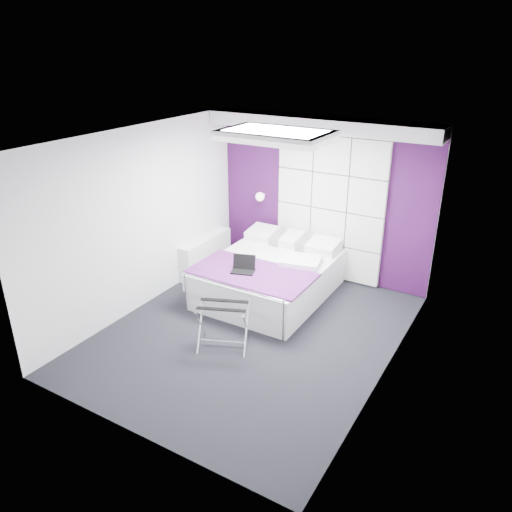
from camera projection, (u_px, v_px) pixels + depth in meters
The scene contains 15 objects.
floor at pixel (252, 333), 6.73m from camera, with size 4.40×4.40×0.00m, color black.
ceiling at pixel (251, 138), 5.69m from camera, with size 4.40×4.40×0.00m, color white.
wall_back at pixel (322, 199), 7.95m from camera, with size 3.60×3.60×0.00m, color white.
wall_left at pixel (143, 219), 7.05m from camera, with size 4.40×4.40×0.00m, color white.
wall_right at pixel (394, 275), 5.37m from camera, with size 4.40×4.40×0.00m, color white.
accent_wall at pixel (322, 199), 7.94m from camera, with size 3.58×0.02×2.58m, color #370D3B.
soffit at pixel (320, 124), 7.27m from camera, with size 3.58×0.50×0.20m, color white.
headboard at pixel (329, 209), 7.88m from camera, with size 1.80×0.08×2.30m, color white, non-canonical shape.
skylight at pixel (276, 135), 6.19m from camera, with size 1.36×0.86×0.12m, color white, non-canonical shape.
wall_lamp at pixel (261, 196), 8.36m from camera, with size 0.15×0.15×0.15m, color white.
radiator at pixel (206, 254), 8.42m from camera, with size 0.22×1.20×0.60m, color white.
bed at pixel (270, 276), 7.62m from camera, with size 1.74×2.11×0.74m.
nightstand at pixel (283, 240), 8.40m from camera, with size 0.43×0.34×0.05m, color white.
luggage_rack at pixel (223, 325), 6.32m from camera, with size 0.61×0.45×0.61m.
laptop at pixel (245, 267), 7.11m from camera, with size 0.32×0.23×0.23m.
Camera 1 is at (2.98, -4.93, 3.64)m, focal length 35.00 mm.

